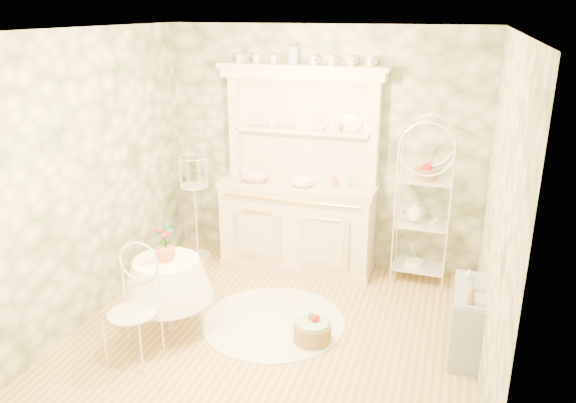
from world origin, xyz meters
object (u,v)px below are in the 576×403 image
(round_table, at_px, (169,294))
(floor_basket, at_px, (312,329))
(birdcage_stand, at_px, (195,197))
(side_shelf, at_px, (467,319))
(kitchen_dresser, at_px, (298,171))
(cafe_chair, at_px, (132,312))
(bakers_rack, at_px, (423,201))

(round_table, xyz_separation_m, floor_basket, (1.32, 0.20, -0.25))
(birdcage_stand, xyz_separation_m, floor_basket, (1.78, -1.33, -0.65))
(side_shelf, relative_size, floor_basket, 1.97)
(round_table, relative_size, floor_basket, 1.97)
(kitchen_dresser, relative_size, floor_basket, 6.10)
(round_table, distance_m, cafe_chair, 0.52)
(round_table, height_order, cafe_chair, cafe_chair)
(kitchen_dresser, height_order, round_table, kitchen_dresser)
(kitchen_dresser, bearing_deg, cafe_chair, -110.02)
(bakers_rack, relative_size, side_shelf, 2.47)
(kitchen_dresser, xyz_separation_m, birdcage_stand, (-1.21, -0.15, -0.38))
(kitchen_dresser, distance_m, side_shelf, 2.40)
(kitchen_dresser, distance_m, bakers_rack, 1.39)
(bakers_rack, xyz_separation_m, birdcage_stand, (-2.58, -0.23, -0.14))
(floor_basket, bearing_deg, birdcage_stand, 143.17)
(kitchen_dresser, bearing_deg, side_shelf, -33.26)
(kitchen_dresser, relative_size, side_shelf, 3.09)
(kitchen_dresser, bearing_deg, floor_basket, -68.85)
(bakers_rack, bearing_deg, side_shelf, -66.55)
(cafe_chair, relative_size, birdcage_stand, 0.60)
(round_table, bearing_deg, kitchen_dresser, 66.15)
(bakers_rack, relative_size, round_table, 2.47)
(birdcage_stand, relative_size, floor_basket, 4.09)
(cafe_chair, xyz_separation_m, birdcage_stand, (-0.41, 2.05, 0.31))
(bakers_rack, bearing_deg, kitchen_dresser, -174.20)
(cafe_chair, xyz_separation_m, floor_basket, (1.37, 0.72, -0.34))
(kitchen_dresser, xyz_separation_m, round_table, (-0.74, -1.68, -0.78))
(birdcage_stand, bearing_deg, round_table, -73.28)
(kitchen_dresser, xyz_separation_m, bakers_rack, (1.37, 0.08, -0.23))
(bakers_rack, relative_size, cafe_chair, 1.98)
(side_shelf, bearing_deg, kitchen_dresser, 147.15)
(birdcage_stand, bearing_deg, bakers_rack, 5.14)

